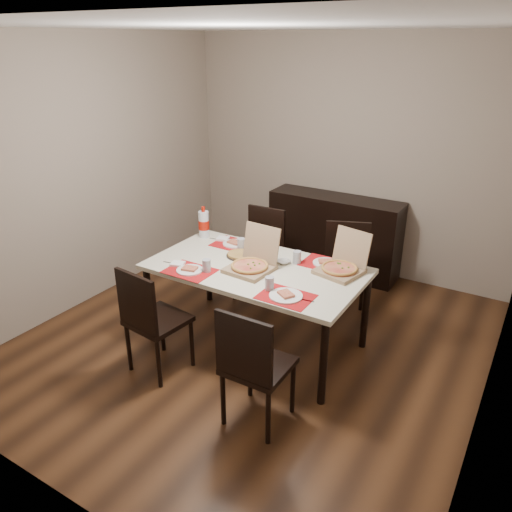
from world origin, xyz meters
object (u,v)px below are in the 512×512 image
pizza_box_center (252,264)px  soda_bottle (204,224)px  chair_near_left (151,317)px  dining_table (256,274)px  sideboard (334,235)px  chair_far_right (346,267)px  dip_bowl (284,262)px  chair_near_right (253,364)px  chair_far_left (261,249)px

pizza_box_center → soda_bottle: 0.89m
soda_bottle → chair_near_left: bearing=-74.8°
dining_table → chair_near_left: size_ratio=1.94×
pizza_box_center → soda_bottle: size_ratio=1.32×
sideboard → soda_bottle: bearing=-117.8°
dining_table → chair_near_left: (-0.48, -0.80, -0.17)m
chair_far_right → dip_bowl: (-0.31, -0.70, 0.25)m
chair_near_right → chair_far_left: (-0.97, 1.74, 0.00)m
sideboard → dining_table: bearing=-89.0°
chair_far_left → pizza_box_center: pizza_box_center is taller
sideboard → pizza_box_center: pizza_box_center is taller
dining_table → dip_bowl: bearing=48.7°
chair_near_right → soda_bottle: bearing=136.9°
sideboard → soda_bottle: size_ratio=4.89×
chair_far_right → soda_bottle: bearing=-156.5°
chair_near_left → chair_far_left: bearing=88.9°
sideboard → chair_far_right: chair_far_right is taller
chair_near_right → sideboard: bearing=101.7°
chair_near_right → dip_bowl: (-0.36, 1.08, 0.25)m
chair_far_right → chair_near_left: bearing=-119.6°
chair_near_left → chair_far_right: same height
sideboard → chair_near_right: (0.55, -2.67, 0.06)m
dining_table → soda_bottle: (-0.79, 0.33, 0.20)m
soda_bottle → sideboard: bearing=62.2°
chair_far_right → sideboard: bearing=119.4°
chair_near_right → pizza_box_center: (-0.52, 0.83, 0.29)m
chair_far_right → dip_bowl: size_ratio=8.37×
chair_far_right → soda_bottle: 1.42m
chair_far_right → pizza_box_center: pizza_box_center is taller
chair_far_left → chair_far_right: (0.92, 0.04, 0.00)m
chair_far_left → dip_bowl: 0.93m
sideboard → dip_bowl: bearing=-83.0°
sideboard → pizza_box_center: size_ratio=3.70×
dining_table → chair_near_right: size_ratio=1.94×
chair_far_right → soda_bottle: size_ratio=3.03×
dining_table → sideboard: bearing=91.0°
sideboard → dip_bowl: 1.63m
chair_near_right → pizza_box_center: pizza_box_center is taller
soda_bottle → chair_far_right: bearing=23.5°
soda_bottle → dining_table: bearing=-22.9°
chair_far_right → pizza_box_center: 1.10m
chair_far_left → soda_bottle: (-0.34, -0.51, 0.37)m
sideboard → pizza_box_center: (0.03, -1.84, 0.36)m
chair_near_right → chair_far_left: bearing=119.3°
dining_table → chair_far_right: bearing=61.9°
pizza_box_center → dip_bowl: (0.16, 0.25, -0.04)m
dining_table → soda_bottle: size_ratio=5.87×
dining_table → chair_far_left: (-0.45, 0.84, -0.17)m
chair_near_right → dining_table: bearing=120.2°
chair_far_left → chair_near_left: bearing=-91.1°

